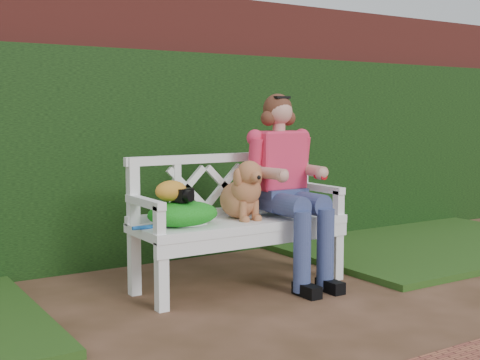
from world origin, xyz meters
TOP-DOWN VIEW (x-y plane):
  - ground at (0.00, 0.00)m, footprint 60.00×60.00m
  - brick_wall at (0.00, 1.90)m, footprint 10.00×0.30m
  - ivy_hedge at (0.00, 1.68)m, footprint 10.00×0.18m
  - grass_right at (2.40, 0.90)m, footprint 2.60×2.00m
  - garden_bench at (0.25, 0.62)m, footprint 1.63×0.75m
  - seated_woman at (0.60, 0.60)m, footprint 0.74×0.86m
  - dog at (0.26, 0.62)m, footprint 0.36×0.43m
  - tennis_racket at (-0.20, 0.60)m, footprint 0.59×0.38m
  - green_bag at (-0.20, 0.60)m, footprint 0.52×0.42m
  - camera_item at (-0.21, 0.58)m, footprint 0.15×0.14m
  - baseball_glove at (-0.28, 0.61)m, footprint 0.22×0.17m

SIDE VIEW (x-z plane):
  - ground at x=0.00m, z-range 0.00..0.00m
  - grass_right at x=2.40m, z-range 0.00..0.05m
  - garden_bench at x=0.25m, z-range 0.00..0.48m
  - tennis_racket at x=-0.20m, z-range 0.48..0.51m
  - green_bag at x=-0.20m, z-range 0.48..0.64m
  - seated_woman at x=0.60m, z-range 0.00..1.29m
  - camera_item at x=-0.21m, z-range 0.64..0.73m
  - dog at x=0.26m, z-range 0.48..0.89m
  - baseball_glove at x=-0.28m, z-range 0.64..0.78m
  - ivy_hedge at x=0.00m, z-range 0.00..1.70m
  - brick_wall at x=0.00m, z-range 0.00..2.20m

